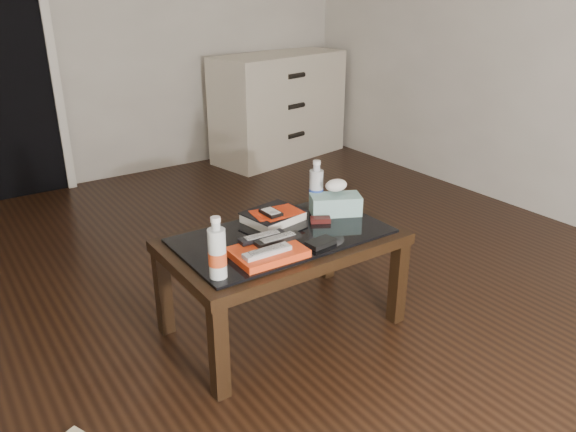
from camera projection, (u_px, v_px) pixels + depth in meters
name	position (u px, v px, depth m)	size (l,w,h in m)	color
ground	(219.00, 343.00, 2.46)	(5.00, 5.00, 0.00)	black
coffee_table	(282.00, 248.00, 2.44)	(1.00, 0.60, 0.46)	black
dresser	(279.00, 107.00, 4.92)	(1.27, 0.72, 0.90)	beige
magazines	(267.00, 252.00, 2.22)	(0.28, 0.21, 0.03)	red
remote_silver	(267.00, 251.00, 2.17)	(0.20, 0.05, 0.02)	#AEAFB3
remote_black_front	(278.00, 239.00, 2.27)	(0.20, 0.05, 0.02)	black
remote_black_back	(262.00, 237.00, 2.29)	(0.20, 0.05, 0.02)	black
textbook	(273.00, 216.00, 2.54)	(0.25, 0.20, 0.05)	black
dvd_mailers	(273.00, 212.00, 2.52)	(0.19, 0.14, 0.01)	red
ipod	(271.00, 212.00, 2.49)	(0.06, 0.10, 0.02)	black
flip_phone	(320.00, 220.00, 2.53)	(0.09, 0.05, 0.02)	black
wallet	(321.00, 243.00, 2.31)	(0.12, 0.07, 0.02)	black
water_bottle_left	(217.00, 247.00, 2.02)	(0.07, 0.07, 0.24)	silver
water_bottle_right	(316.00, 185.00, 2.65)	(0.07, 0.07, 0.24)	#B9BEC4
tissue_box	(335.00, 204.00, 2.62)	(0.23, 0.12, 0.09)	teal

